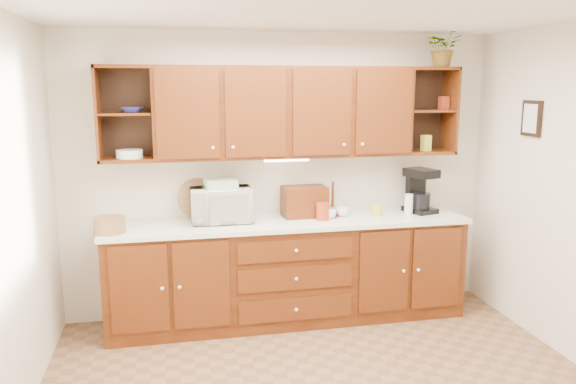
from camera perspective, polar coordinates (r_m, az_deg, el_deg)
name	(u,v)px	position (r m, az deg, el deg)	size (l,w,h in m)	color
ceiling	(339,4)	(3.51, 5.23, 18.52)	(4.00, 4.00, 0.00)	white
back_wall	(282,175)	(5.24, -0.64, 1.74)	(4.00, 4.00, 0.00)	beige
base_cabinets	(288,272)	(5.16, 0.04, -8.14)	(3.20, 0.60, 0.90)	#3C1606
countertop	(289,222)	(5.02, 0.06, -3.09)	(3.24, 0.64, 0.04)	silver
upper_cabinets	(286,112)	(5.03, -0.18, 8.15)	(3.20, 0.33, 0.80)	#3C1606
undercabinet_light	(286,160)	(5.01, -0.16, 3.28)	(0.40, 0.05, 0.03)	white
framed_picture	(532,118)	(5.19, 23.52, 6.87)	(0.03, 0.24, 0.30)	black
wicker_basket	(110,225)	(4.80, -17.68, -3.21)	(0.25, 0.25, 0.13)	#9F6D42
microwave	(221,205)	(4.97, -6.79, -1.32)	(0.53, 0.36, 0.30)	white
towel_stack	(221,184)	(4.94, -6.84, 0.82)	(0.27, 0.20, 0.08)	#E3C56B
wine_bottle	(206,203)	(5.01, -8.35, -1.11)	(0.07, 0.07, 0.32)	black
woven_tray	(198,217)	(5.16, -9.15, -2.51)	(0.37, 0.37, 0.02)	#9F6D42
bread_box	(304,201)	(5.13, 1.67, -0.97)	(0.40, 0.25, 0.28)	#3C1606
mug_tree	(333,211)	(5.15, 4.55, -1.96)	(0.27, 0.28, 0.32)	#3C1606
canister_red	(323,211)	(5.02, 3.54, -1.98)	(0.12, 0.12, 0.15)	#993016
canister_white	(409,204)	(5.34, 12.16, -1.21)	(0.08, 0.08, 0.19)	white
canister_yellow	(377,210)	(5.23, 9.06, -1.85)	(0.09, 0.09, 0.10)	gold
coffee_maker	(419,191)	(5.46, 13.20, 0.10)	(0.29, 0.34, 0.41)	black
bowl_stack	(132,110)	(4.91, -15.55, 8.04)	(0.18, 0.18, 0.04)	navy
plate_stack	(130,154)	(4.93, -15.80, 3.75)	(0.22, 0.22, 0.07)	white
pantry_box_yellow	(426,143)	(5.44, 13.84, 4.87)	(0.08, 0.06, 0.15)	gold
pantry_box_red	(444,103)	(5.53, 15.54, 8.71)	(0.08, 0.07, 0.12)	#993016
potted_plant	(444,47)	(5.46, 15.54, 13.96)	(0.31, 0.27, 0.35)	#999999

